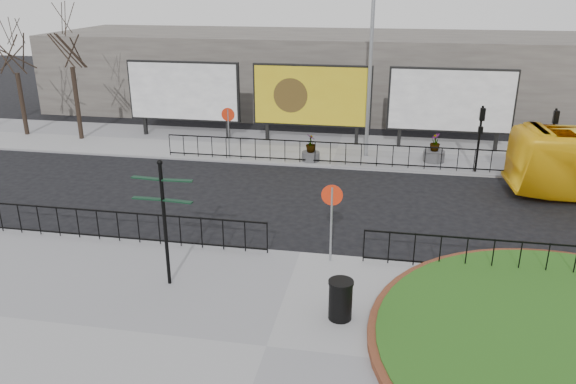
% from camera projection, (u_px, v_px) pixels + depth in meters
% --- Properties ---
extents(ground, '(90.00, 90.00, 0.00)m').
position_uv_depth(ground, '(300.00, 255.00, 17.84)').
color(ground, black).
rests_on(ground, ground).
extents(pavement_near, '(30.00, 10.00, 0.12)m').
position_uv_depth(pavement_near, '(266.00, 348.00, 13.22)').
color(pavement_near, gray).
rests_on(pavement_near, ground).
extents(pavement_far, '(44.00, 6.00, 0.12)m').
position_uv_depth(pavement_far, '(337.00, 150.00, 28.88)').
color(pavement_far, gray).
rests_on(pavement_far, ground).
extents(railing_near_left, '(10.00, 0.10, 1.10)m').
position_uv_depth(railing_near_left, '(118.00, 226.00, 18.34)').
color(railing_near_left, black).
rests_on(railing_near_left, pavement_near).
extents(railing_near_right, '(9.00, 0.10, 1.10)m').
position_uv_depth(railing_near_right, '(520.00, 258.00, 16.24)').
color(railing_near_right, black).
rests_on(railing_near_right, pavement_near).
extents(railing_far, '(18.00, 0.10, 1.10)m').
position_uv_depth(railing_far, '(353.00, 154.00, 26.01)').
color(railing_far, black).
rests_on(railing_far, pavement_far).
extents(speed_sign_far, '(0.64, 0.07, 2.47)m').
position_uv_depth(speed_sign_far, '(228.00, 122.00, 26.67)').
color(speed_sign_far, gray).
rests_on(speed_sign_far, pavement_far).
extents(speed_sign_near, '(0.64, 0.07, 2.47)m').
position_uv_depth(speed_sign_near, '(332.00, 206.00, 16.64)').
color(speed_sign_near, gray).
rests_on(speed_sign_near, pavement_near).
extents(billboard_left, '(6.20, 0.31, 4.10)m').
position_uv_depth(billboard_left, '(184.00, 92.00, 30.31)').
color(billboard_left, black).
rests_on(billboard_left, pavement_far).
extents(billboard_mid, '(6.20, 0.31, 4.10)m').
position_uv_depth(billboard_mid, '(312.00, 96.00, 29.13)').
color(billboard_mid, black).
rests_on(billboard_mid, pavement_far).
extents(billboard_right, '(6.20, 0.31, 4.10)m').
position_uv_depth(billboard_right, '(451.00, 101.00, 27.95)').
color(billboard_right, black).
rests_on(billboard_right, pavement_far).
extents(lamp_post, '(0.74, 0.18, 9.23)m').
position_uv_depth(lamp_post, '(371.00, 58.00, 26.03)').
color(lamp_post, gray).
rests_on(lamp_post, pavement_far).
extents(signal_pole_a, '(0.22, 0.26, 3.00)m').
position_uv_depth(signal_pole_a, '(480.00, 129.00, 24.62)').
color(signal_pole_a, black).
rests_on(signal_pole_a, pavement_far).
extents(signal_pole_b, '(0.22, 0.26, 3.00)m').
position_uv_depth(signal_pole_b, '(553.00, 132.00, 24.11)').
color(signal_pole_b, black).
rests_on(signal_pole_b, pavement_far).
extents(tree_left, '(2.00, 2.00, 7.00)m').
position_uv_depth(tree_left, '(73.00, 74.00, 29.52)').
color(tree_left, '#2D2119').
rests_on(tree_left, pavement_far).
extents(tree_mid, '(2.00, 2.00, 6.20)m').
position_uv_depth(tree_mid, '(18.00, 79.00, 30.52)').
color(tree_mid, '#2D2119').
rests_on(tree_mid, pavement_far).
extents(building_backdrop, '(40.00, 10.00, 5.00)m').
position_uv_depth(building_backdrop, '(353.00, 73.00, 37.23)').
color(building_backdrop, slate).
rests_on(building_backdrop, ground).
extents(fingerpost_sign, '(1.72, 0.32, 3.68)m').
position_uv_depth(fingerpost_sign, '(164.00, 211.00, 15.19)').
color(fingerpost_sign, black).
rests_on(fingerpost_sign, pavement_near).
extents(litter_bin, '(0.64, 0.64, 1.07)m').
position_uv_depth(litter_bin, '(340.00, 300.00, 14.12)').
color(litter_bin, black).
rests_on(litter_bin, pavement_near).
extents(planter_b, '(0.85, 0.85, 1.30)m').
position_uv_depth(planter_b, '(311.00, 151.00, 26.71)').
color(planter_b, '#4C4C4F').
rests_on(planter_b, pavement_far).
extents(planter_c, '(1.00, 1.00, 1.38)m').
position_uv_depth(planter_c, '(434.00, 152.00, 26.64)').
color(planter_c, '#4C4C4F').
rests_on(planter_c, pavement_far).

